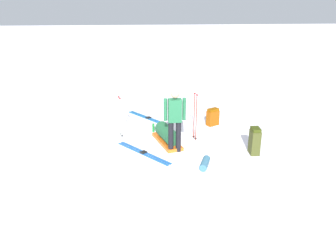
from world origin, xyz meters
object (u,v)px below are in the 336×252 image
Objects in this scene: backpack_large_dark at (255,141)px; thermos_bottle at (153,128)px; ski_pair_far at (143,153)px; ski_poles_planted_near at (120,115)px; skier_standing at (175,118)px; ski_pair_near at (148,118)px; sleeping_mat_rolled at (205,163)px; ski_poles_planted_far at (195,114)px; backpack_bright at (213,117)px; gear_sled at (167,135)px.

thermos_bottle is at bearing -123.55° from backpack_large_dark.
ski_pair_far is 1.26× the size of ski_poles_planted_near.
ski_pair_near is at bearing -166.01° from skier_standing.
sleeping_mat_rolled is (3.53, 1.31, 0.08)m from ski_pair_near.
ski_poles_planted_far is 1.48m from thermos_bottle.
ski_pair_far is (0.07, -0.83, -0.94)m from skier_standing.
ski_pair_far is (2.68, -0.18, 0.00)m from ski_pair_near.
skier_standing is 2.42m from backpack_bright.
backpack_bright is at bearing 130.97° from ski_pair_far.
ski_pair_near is 2.88× the size of backpack_bright.
ski_poles_planted_near is at bearing -126.95° from skier_standing.
sleeping_mat_rolled is at bearing 46.49° from ski_poles_planted_near.
ski_poles_planted_far is 5.29× the size of thermos_bottle.
skier_standing is at bearing -40.55° from ski_poles_planted_far.
thermos_bottle is at bearing -119.66° from ski_poles_planted_far.
backpack_bright is at bearing 129.77° from gear_sled.
skier_standing reaches higher than ski_pair_far.
thermos_bottle is (-0.31, 0.96, -0.55)m from ski_poles_planted_near.
thermos_bottle is (0.43, -1.91, -0.14)m from backpack_bright.
ski_pair_near is at bearing 176.19° from ski_pair_far.
sleeping_mat_rolled reaches higher than ski_pair_near.
backpack_large_dark is 1.31× the size of backpack_bright.
skier_standing is at bearing -36.76° from backpack_bright.
backpack_bright is at bearing 104.62° from ski_poles_planted_near.
sleeping_mat_rolled is at bearing 28.78° from gear_sled.
sleeping_mat_rolled reaches higher than ski_pair_far.
skier_standing reaches higher than ski_pair_near.
backpack_bright is 2.13× the size of thermos_bottle.
backpack_bright is at bearing -162.49° from backpack_large_dark.
backpack_large_dark is 1.80m from ski_poles_planted_far.
skier_standing reaches higher than backpack_bright.
ski_poles_planted_far is (1.10, -0.74, 0.49)m from backpack_bright.
ski_poles_planted_far is at bearing 80.65° from ski_poles_planted_near.
skier_standing is 2.17m from backpack_large_dark.
thermos_bottle is (-1.71, -2.58, -0.23)m from backpack_large_dark.
gear_sled is 1.70m from sleeping_mat_rolled.
backpack_bright is 0.40× the size of gear_sled.
skier_standing is 2.85m from ski_pair_near.
backpack_large_dark reaches higher than ski_pair_far.
ski_pair_near is 1.20m from thermos_bottle.
skier_standing is at bearing 13.99° from ski_pair_near.
ski_pair_far is 0.95m from gear_sled.
ski_pair_near is 1.04× the size of ski_pair_far.
backpack_bright is at bearing 102.78° from thermos_bottle.
skier_standing is 0.94m from gear_sled.
backpack_large_dark is at bearing 56.45° from thermos_bottle.
thermos_bottle is at bearing -157.23° from gear_sled.
ski_pair_far is 2.11× the size of backpack_large_dark.
backpack_bright is at bearing 165.23° from sleeping_mat_rolled.
ski_pair_near is 1.16× the size of ski_poles_planted_far.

